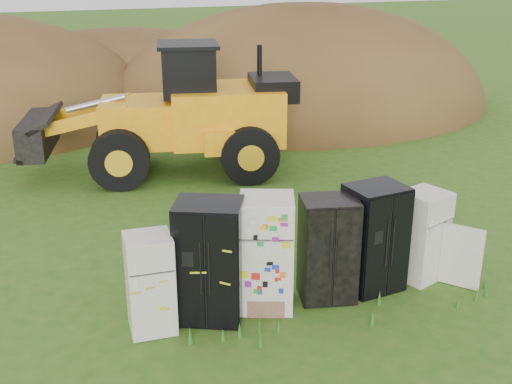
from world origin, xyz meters
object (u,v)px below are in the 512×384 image
(fridge_leftmost, at_px, (150,283))
(fridge_black_side, at_px, (210,261))
(fridge_black_right, at_px, (374,238))
(fridge_open_door, at_px, (422,235))
(fridge_sticker, at_px, (266,253))
(wheel_loader, at_px, (157,110))
(fridge_dark_mid, at_px, (328,249))

(fridge_leftmost, relative_size, fridge_black_side, 0.80)
(fridge_black_side, bearing_deg, fridge_leftmost, -152.45)
(fridge_black_right, height_order, fridge_open_door, fridge_black_right)
(fridge_leftmost, bearing_deg, fridge_black_right, 3.10)
(fridge_sticker, height_order, fridge_black_right, fridge_sticker)
(wheel_loader, bearing_deg, fridge_leftmost, -90.62)
(fridge_black_side, xyz_separation_m, wheel_loader, (0.70, 7.30, 0.70))
(fridge_open_door, xyz_separation_m, wheel_loader, (-3.14, 7.28, 0.86))
(fridge_dark_mid, bearing_deg, fridge_black_right, 15.71)
(fridge_open_door, bearing_deg, fridge_black_right, 162.44)
(fridge_black_side, bearing_deg, fridge_dark_mid, 23.22)
(fridge_sticker, xyz_separation_m, fridge_dark_mid, (1.06, -0.07, -0.07))
(fridge_open_door, height_order, wheel_loader, wheel_loader)
(fridge_black_right, bearing_deg, fridge_open_door, -4.93)
(fridge_dark_mid, distance_m, wheel_loader, 7.51)
(fridge_sticker, xyz_separation_m, fridge_open_door, (2.90, 0.01, -0.14))
(fridge_black_right, relative_size, wheel_loader, 0.27)
(fridge_black_side, xyz_separation_m, fridge_sticker, (0.94, 0.01, -0.02))
(fridge_open_door, relative_size, wheel_loader, 0.23)
(fridge_sticker, distance_m, fridge_open_door, 2.91)
(fridge_black_side, height_order, fridge_dark_mid, fridge_black_side)
(fridge_black_side, height_order, fridge_sticker, fridge_black_side)
(fridge_dark_mid, relative_size, fridge_black_right, 0.95)
(fridge_leftmost, height_order, fridge_black_right, fridge_black_right)
(fridge_black_side, distance_m, fridge_dark_mid, 2.00)
(fridge_sticker, height_order, wheel_loader, wheel_loader)
(fridge_leftmost, bearing_deg, fridge_sticker, 4.23)
(fridge_open_door, distance_m, wheel_loader, 7.98)
(fridge_dark_mid, height_order, fridge_black_right, fridge_black_right)
(fridge_black_right, bearing_deg, fridge_dark_mid, 176.11)
(fridge_leftmost, relative_size, fridge_black_right, 0.84)
(fridge_open_door, bearing_deg, fridge_leftmost, 161.37)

